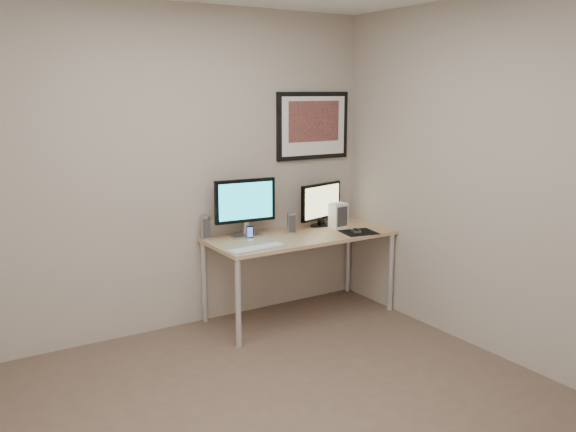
% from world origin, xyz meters
% --- Properties ---
extents(floor, '(3.60, 3.60, 0.00)m').
position_xyz_m(floor, '(0.00, 0.00, 0.00)').
color(floor, brown).
rests_on(floor, ground).
extents(room, '(3.60, 3.60, 3.60)m').
position_xyz_m(room, '(0.00, 0.45, 1.64)').
color(room, white).
rests_on(room, ground).
extents(desk, '(1.60, 0.70, 0.73)m').
position_xyz_m(desk, '(1.00, 1.35, 0.66)').
color(desk, '#AE7B54').
rests_on(desk, floor).
extents(framed_art, '(0.75, 0.04, 0.60)m').
position_xyz_m(framed_art, '(1.35, 1.68, 1.62)').
color(framed_art, black).
rests_on(framed_art, room).
extents(monitor_large, '(0.53, 0.19, 0.48)m').
position_xyz_m(monitor_large, '(0.57, 1.53, 1.00)').
color(monitor_large, '#A9A8AD').
rests_on(monitor_large, desk).
extents(monitor_tv, '(0.49, 0.16, 0.39)m').
position_xyz_m(monitor_tv, '(1.33, 1.52, 0.94)').
color(monitor_tv, black).
rests_on(monitor_tv, desk).
extents(speaker_left, '(0.09, 0.09, 0.19)m').
position_xyz_m(speaker_left, '(0.25, 1.62, 0.83)').
color(speaker_left, '#A9A8AD').
rests_on(speaker_left, desk).
extents(speaker_right, '(0.09, 0.09, 0.18)m').
position_xyz_m(speaker_right, '(0.96, 1.43, 0.82)').
color(speaker_right, '#A9A8AD').
rests_on(speaker_right, desk).
extents(phone_dock, '(0.07, 0.07, 0.12)m').
position_xyz_m(phone_dock, '(0.54, 1.40, 0.79)').
color(phone_dock, black).
rests_on(phone_dock, desk).
extents(keyboard, '(0.48, 0.16, 0.02)m').
position_xyz_m(keyboard, '(0.45, 1.11, 0.74)').
color(keyboard, silver).
rests_on(keyboard, desk).
extents(mousepad, '(0.32, 0.30, 0.00)m').
position_xyz_m(mousepad, '(1.46, 1.14, 0.73)').
color(mousepad, black).
rests_on(mousepad, desk).
extents(mouse, '(0.08, 0.11, 0.03)m').
position_xyz_m(mouse, '(1.45, 1.15, 0.75)').
color(mouse, black).
rests_on(mouse, mousepad).
extents(fan_unit, '(0.15, 0.12, 0.22)m').
position_xyz_m(fan_unit, '(1.43, 1.38, 0.84)').
color(fan_unit, white).
rests_on(fan_unit, desk).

